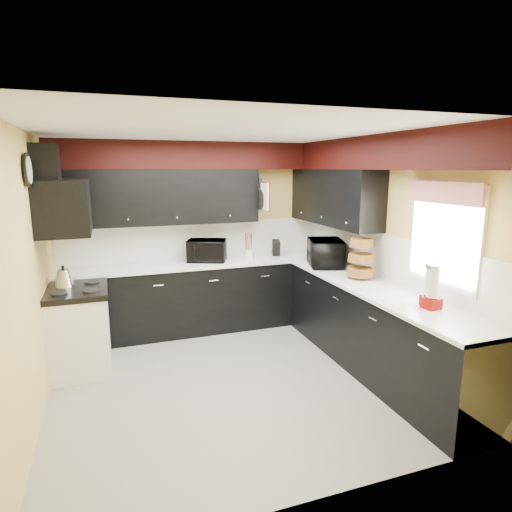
{
  "coord_description": "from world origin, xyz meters",
  "views": [
    {
      "loc": [
        -1.15,
        -3.99,
        2.17
      ],
      "look_at": [
        0.48,
        0.64,
        1.15
      ],
      "focal_mm": 30.0,
      "sensor_mm": 36.0,
      "label": 1
    }
  ],
  "objects_px": {
    "toaster_oven": "(207,251)",
    "knife_block": "(276,248)",
    "utensil_crock": "(249,254)",
    "kettle": "(64,278)",
    "microwave": "(326,253)"
  },
  "relations": [
    {
      "from": "toaster_oven",
      "to": "microwave",
      "type": "distance_m",
      "value": 1.57
    },
    {
      "from": "microwave",
      "to": "kettle",
      "type": "relative_size",
      "value": 2.99
    },
    {
      "from": "knife_block",
      "to": "kettle",
      "type": "relative_size",
      "value": 1.1
    },
    {
      "from": "toaster_oven",
      "to": "utensil_crock",
      "type": "bearing_deg",
      "value": 14.75
    },
    {
      "from": "utensil_crock",
      "to": "kettle",
      "type": "relative_size",
      "value": 0.69
    },
    {
      "from": "toaster_oven",
      "to": "utensil_crock",
      "type": "height_order",
      "value": "toaster_oven"
    },
    {
      "from": "microwave",
      "to": "kettle",
      "type": "xyz_separation_m",
      "value": [
        -3.09,
        0.13,
        -0.1
      ]
    },
    {
      "from": "knife_block",
      "to": "toaster_oven",
      "type": "bearing_deg",
      "value": -164.13
    },
    {
      "from": "microwave",
      "to": "toaster_oven",
      "type": "bearing_deg",
      "value": 79.03
    },
    {
      "from": "toaster_oven",
      "to": "kettle",
      "type": "xyz_separation_m",
      "value": [
        -1.72,
        -0.64,
        -0.07
      ]
    },
    {
      "from": "utensil_crock",
      "to": "toaster_oven",
      "type": "bearing_deg",
      "value": 172.78
    },
    {
      "from": "utensil_crock",
      "to": "kettle",
      "type": "bearing_deg",
      "value": -166.07
    },
    {
      "from": "utensil_crock",
      "to": "kettle",
      "type": "xyz_separation_m",
      "value": [
        -2.28,
        -0.57,
        0.0
      ]
    },
    {
      "from": "toaster_oven",
      "to": "knife_block",
      "type": "height_order",
      "value": "toaster_oven"
    },
    {
      "from": "toaster_oven",
      "to": "microwave",
      "type": "height_order",
      "value": "microwave"
    }
  ]
}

